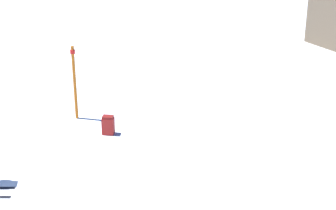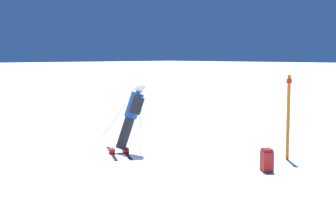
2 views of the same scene
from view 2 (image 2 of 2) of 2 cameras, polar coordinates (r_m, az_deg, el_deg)
ground_plane at (r=11.95m, az=-7.53°, el=-6.14°), size 300.00×300.00×0.00m
skier at (r=12.04m, az=-4.44°, el=-1.01°), size 1.49×1.78×1.87m
spare_backpack at (r=10.44m, az=11.96°, el=-6.62°), size 0.36×0.37×0.50m
trail_marker at (r=11.59m, az=14.46°, el=-1.02°), size 0.13×0.13×2.05m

